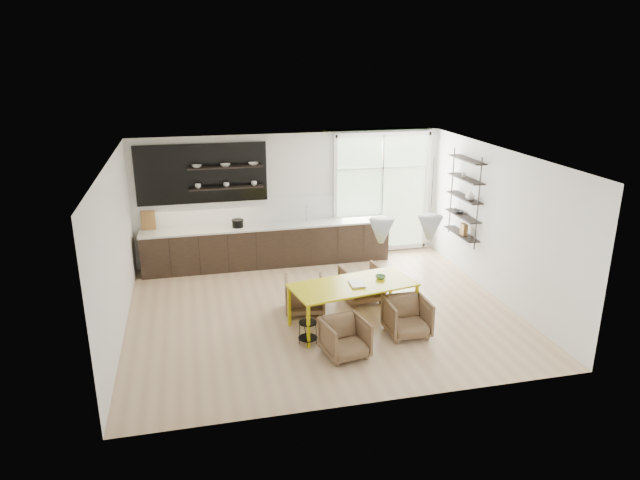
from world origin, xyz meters
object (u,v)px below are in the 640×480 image
at_px(armchair_back_right, 362,283).
at_px(armchair_front_left, 345,338).
at_px(armchair_back_left, 304,295).
at_px(wire_stool, 308,330).
at_px(dining_table, 353,287).
at_px(armchair_front_right, 407,317).

xyz_separation_m(armchair_back_right, armchair_front_left, (-0.89, -2.00, -0.03)).
bearing_deg(armchair_back_left, wire_stool, 89.19).
relative_size(dining_table, armchair_back_left, 3.13).
relative_size(armchair_back_right, armchair_front_left, 1.10).
xyz_separation_m(armchair_back_right, armchair_front_right, (0.33, -1.56, -0.01)).
bearing_deg(armchair_front_left, armchair_front_right, 9.29).
xyz_separation_m(armchair_back_left, armchair_back_right, (1.18, 0.26, 0.01)).
bearing_deg(armchair_back_right, armchair_front_left, 59.94).
bearing_deg(dining_table, wire_stool, -162.12).
distance_m(armchair_front_left, armchair_front_right, 1.29).
xyz_separation_m(armchair_back_left, armchair_front_left, (0.29, -1.74, -0.02)).
bearing_deg(armchair_back_right, armchair_front_right, 95.71).
relative_size(dining_table, armchair_front_left, 3.37).
distance_m(dining_table, armchair_back_left, 1.10).
relative_size(dining_table, armchair_back_right, 3.05).
bearing_deg(armchair_front_right, dining_table, 145.12).
height_order(armchair_back_left, wire_stool, armchair_back_left).
height_order(armchair_back_left, armchair_front_right, armchair_back_left).
height_order(armchair_front_left, armchair_front_right, armchair_front_right).
relative_size(armchair_back_right, armchair_front_right, 1.04).
bearing_deg(dining_table, armchair_back_left, 123.08).
bearing_deg(armchair_front_left, wire_stool, 123.64).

